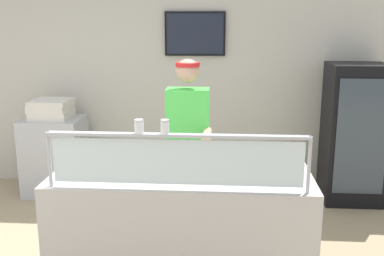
% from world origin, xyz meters
% --- Properties ---
extents(ground_plane, '(12.00, 12.00, 0.00)m').
position_xyz_m(ground_plane, '(0.99, 1.00, 0.00)').
color(ground_plane, tan).
rests_on(ground_plane, ground).
extents(shop_rear_unit, '(6.38, 0.13, 2.70)m').
position_xyz_m(shop_rear_unit, '(0.99, 2.77, 1.36)').
color(shop_rear_unit, beige).
rests_on(shop_rear_unit, ground).
extents(serving_counter, '(1.98, 0.77, 0.95)m').
position_xyz_m(serving_counter, '(0.99, 0.39, 0.47)').
color(serving_counter, '#BCB7B2').
rests_on(serving_counter, ground).
extents(sneeze_guard, '(1.80, 0.06, 0.40)m').
position_xyz_m(sneeze_guard, '(0.99, 0.06, 1.21)').
color(sneeze_guard, '#B2B5BC').
rests_on(sneeze_guard, serving_counter).
extents(pizza_tray, '(0.45, 0.45, 0.04)m').
position_xyz_m(pizza_tray, '(1.05, 0.42, 0.97)').
color(pizza_tray, '#9EA0A8').
rests_on(pizza_tray, serving_counter).
extents(pizza_server, '(0.14, 0.29, 0.01)m').
position_xyz_m(pizza_server, '(1.05, 0.40, 0.99)').
color(pizza_server, '#ADAFB7').
rests_on(pizza_server, pizza_tray).
extents(parmesan_shaker, '(0.06, 0.06, 0.10)m').
position_xyz_m(parmesan_shaker, '(0.74, 0.06, 1.39)').
color(parmesan_shaker, white).
rests_on(parmesan_shaker, sneeze_guard).
extents(pepper_flake_shaker, '(0.06, 0.06, 0.10)m').
position_xyz_m(pepper_flake_shaker, '(0.91, 0.06, 1.39)').
color(pepper_flake_shaker, white).
rests_on(pepper_flake_shaker, sneeze_guard).
extents(worker_figure, '(0.41, 0.50, 1.76)m').
position_xyz_m(worker_figure, '(0.99, 1.08, 1.01)').
color(worker_figure, '#23232D').
rests_on(worker_figure, ground).
extents(drink_fridge, '(0.65, 0.62, 1.61)m').
position_xyz_m(drink_fridge, '(2.80, 2.33, 0.81)').
color(drink_fridge, black).
rests_on(drink_fridge, ground).
extents(prep_shelf, '(0.70, 0.55, 0.94)m').
position_xyz_m(prep_shelf, '(-0.74, 2.28, 0.47)').
color(prep_shelf, '#B7BABF').
rests_on(prep_shelf, ground).
extents(pizza_box_stack, '(0.46, 0.45, 0.22)m').
position_xyz_m(pizza_box_stack, '(-0.74, 2.28, 1.06)').
color(pizza_box_stack, silver).
rests_on(pizza_box_stack, prep_shelf).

